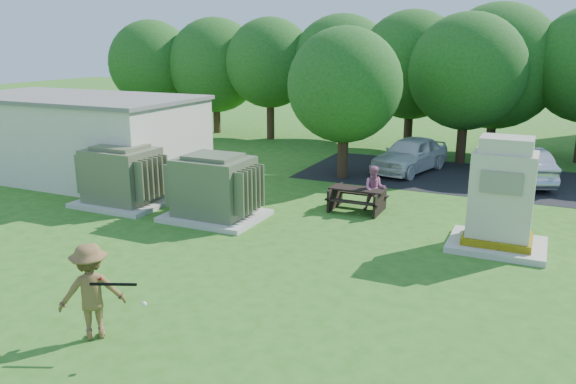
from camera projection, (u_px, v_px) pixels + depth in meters
The scene contains 14 objects.
ground at pixel (214, 288), 12.86m from camera, with size 120.00×120.00×0.00m, color #2D6619.
service_building at pixel (77, 139), 23.06m from camera, with size 10.00×5.00×3.20m, color beige.
service_building_roof at pixel (72, 97), 22.62m from camera, with size 10.20×5.20×0.15m, color slate.
parking_strip at pixel (554, 186), 21.82m from camera, with size 20.00×6.00×0.01m, color #232326.
transformer_left at pixel (122, 177), 19.20m from camera, with size 3.00×2.40×2.07m.
transformer_right at pixel (214, 189), 17.69m from camera, with size 3.00×2.40×2.07m.
generator_cabinet at pixel (501, 201), 15.01m from camera, with size 2.51×2.06×3.06m.
picnic_table at pixel (357, 197), 18.60m from camera, with size 1.80×1.35×0.77m.
batter at pixel (91, 291), 10.49m from camera, with size 1.21×0.70×1.87m, color brown.
person_at_picnic at pixel (375, 189), 18.52m from camera, with size 0.74×0.57×1.51m, color #C1668D.
car_white at pixel (410, 154), 24.17m from camera, with size 1.78×4.43×1.51m, color white.
car_silver_a at pixel (520, 165), 22.31m from camera, with size 1.52×4.35×1.43m, color #B9B8BD.
batting_equipment at pixel (115, 286), 10.10m from camera, with size 1.35×0.39×0.29m.
tree_row at pixel (446, 69), 27.27m from camera, with size 41.30×13.30×7.30m.
Camera 1 is at (6.53, -10.03, 5.46)m, focal length 35.00 mm.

